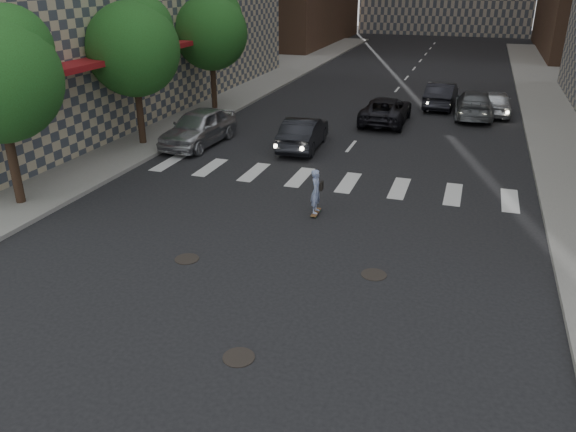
% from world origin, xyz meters
% --- Properties ---
extents(ground, '(160.00, 160.00, 0.00)m').
position_xyz_m(ground, '(0.00, 0.00, 0.00)').
color(ground, black).
rests_on(ground, ground).
extents(sidewalk_left, '(13.00, 80.00, 0.15)m').
position_xyz_m(sidewalk_left, '(-14.50, 20.00, 0.07)').
color(sidewalk_left, gray).
rests_on(sidewalk_left, ground).
extents(tree_b, '(4.20, 4.20, 6.60)m').
position_xyz_m(tree_b, '(-9.45, 11.14, 4.65)').
color(tree_b, '#382619').
rests_on(tree_b, sidewalk_left).
extents(tree_c, '(4.20, 4.20, 6.60)m').
position_xyz_m(tree_c, '(-9.45, 19.14, 4.65)').
color(tree_c, '#382619').
rests_on(tree_c, sidewalk_left).
extents(manhole_a, '(0.70, 0.70, 0.02)m').
position_xyz_m(manhole_a, '(1.20, -2.50, 0.01)').
color(manhole_a, black).
rests_on(manhole_a, ground).
extents(manhole_b, '(0.70, 0.70, 0.02)m').
position_xyz_m(manhole_b, '(-2.00, 1.20, 0.01)').
color(manhole_b, black).
rests_on(manhole_b, ground).
extents(manhole_c, '(0.70, 0.70, 0.02)m').
position_xyz_m(manhole_c, '(3.30, 2.00, 0.01)').
color(manhole_c, black).
rests_on(manhole_c, ground).
extents(skateboarder, '(0.40, 0.82, 1.61)m').
position_xyz_m(skateboarder, '(0.65, 5.55, 0.85)').
color(skateboarder, brown).
rests_on(skateboarder, ground).
extents(silver_sedan, '(2.28, 5.09, 1.70)m').
position_xyz_m(silver_sedan, '(-7.00, 11.99, 0.85)').
color(silver_sedan, '#AFB0B6').
rests_on(silver_sedan, ground).
extents(traffic_car_a, '(1.84, 4.54, 1.47)m').
position_xyz_m(traffic_car_a, '(-2.09, 13.00, 0.73)').
color(traffic_car_a, black).
rests_on(traffic_car_a, ground).
extents(traffic_car_b, '(2.27, 5.19, 1.48)m').
position_xyz_m(traffic_car_b, '(5.33, 22.00, 0.74)').
color(traffic_car_b, '#54575C').
rests_on(traffic_car_b, ground).
extents(traffic_car_c, '(2.34, 5.06, 1.41)m').
position_xyz_m(traffic_car_c, '(0.78, 19.10, 0.70)').
color(traffic_car_c, black).
rests_on(traffic_car_c, ground).
extents(traffic_car_d, '(1.77, 4.22, 1.42)m').
position_xyz_m(traffic_car_d, '(6.50, 23.06, 0.71)').
color(traffic_car_d, silver).
rests_on(traffic_car_d, ground).
extents(traffic_car_e, '(1.83, 4.72, 1.53)m').
position_xyz_m(traffic_car_e, '(3.35, 24.00, 0.77)').
color(traffic_car_e, black).
rests_on(traffic_car_e, ground).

